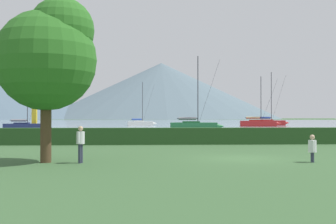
{
  "coord_description": "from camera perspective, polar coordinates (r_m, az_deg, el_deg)",
  "views": [
    {
      "loc": [
        -4.79,
        -20.93,
        2.06
      ],
      "look_at": [
        -0.67,
        54.21,
        2.89
      ],
      "focal_mm": 45.91,
      "sensor_mm": 36.0,
      "label": 1
    }
  ],
  "objects": [
    {
      "name": "sailboat_slip_0",
      "position": [
        105.58,
        13.29,
        -1.33
      ],
      "size": [
        8.75,
        3.26,
        12.75
      ],
      "rotation": [
        0.0,
        0.0,
        -0.1
      ],
      "color": "red",
      "rests_on": "harbor_water"
    },
    {
      "name": "ground_plane",
      "position": [
        21.57,
        9.77,
        -6.11
      ],
      "size": [
        1000.0,
        1000.0,
        0.0
      ],
      "primitive_type": "plane",
      "color": "#385B33"
    },
    {
      "name": "sailboat_slip_8",
      "position": [
        94.01,
        11.93,
        -1.43
      ],
      "size": [
        8.85,
        3.7,
        10.72
      ],
      "rotation": [
        0.0,
        0.0,
        -0.16
      ],
      "color": "red",
      "rests_on": "harbor_water"
    },
    {
      "name": "hedge_line",
      "position": [
        32.32,
        5.4,
        -3.19
      ],
      "size": [
        80.0,
        1.2,
        1.24
      ],
      "primitive_type": "cube",
      "color": "#284C23",
      "rests_on": "ground_plane"
    },
    {
      "name": "dock_crane",
      "position": [
        79.34,
        -17.14,
        3.05
      ],
      "size": [
        7.29,
        2.0,
        20.47
      ],
      "color": "#333338",
      "rests_on": "ground_plane"
    },
    {
      "name": "person_standing_walker",
      "position": [
        19.51,
        -11.54,
        -3.82
      ],
      "size": [
        0.36,
        0.56,
        1.65
      ],
      "rotation": [
        0.0,
        0.0,
        -0.23
      ],
      "color": "#2D3347",
      "rests_on": "ground_plane"
    },
    {
      "name": "sailboat_slip_6",
      "position": [
        100.23,
        -3.64,
        -1.47
      ],
      "size": [
        6.97,
        2.58,
        10.19
      ],
      "rotation": [
        0.0,
        0.0,
        0.09
      ],
      "color": "white",
      "rests_on": "harbor_water"
    },
    {
      "name": "park_tree",
      "position": [
        20.27,
        -15.47,
        7.41
      ],
      "size": [
        4.56,
        4.56,
        7.46
      ],
      "color": "#4C3823",
      "rests_on": "ground_plane"
    },
    {
      "name": "person_seated_viewer",
      "position": [
        20.55,
        18.61,
        -4.44
      ],
      "size": [
        0.36,
        0.55,
        1.25
      ],
      "rotation": [
        0.0,
        0.0,
        -0.29
      ],
      "color": "#2D3347",
      "rests_on": "ground_plane"
    },
    {
      "name": "sailboat_slip_10",
      "position": [
        67.51,
        3.56,
        -1.78
      ],
      "size": [
        8.58,
        3.45,
        11.59
      ],
      "rotation": [
        0.0,
        0.0,
        -0.13
      ],
      "color": "#236B38",
      "rests_on": "harbor_water"
    },
    {
      "name": "sailboat_slip_4",
      "position": [
        72.18,
        -18.49,
        -1.76
      ],
      "size": [
        7.05,
        2.14,
        10.35
      ],
      "rotation": [
        0.0,
        0.0,
        0.01
      ],
      "color": "navy",
      "rests_on": "harbor_water"
    },
    {
      "name": "harbor_water",
      "position": [
        158.02,
        -1.4,
        -1.38
      ],
      "size": [
        320.0,
        246.0,
        0.0
      ],
      "primitive_type": "cube",
      "color": "#8499A8",
      "rests_on": "ground_plane"
    },
    {
      "name": "distant_hill_central_peak",
      "position": [
        401.56,
        -0.9,
        2.81
      ],
      "size": [
        219.77,
        219.77,
        52.34
      ],
      "primitive_type": "cone",
      "color": "slate",
      "rests_on": "ground_plane"
    }
  ]
}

